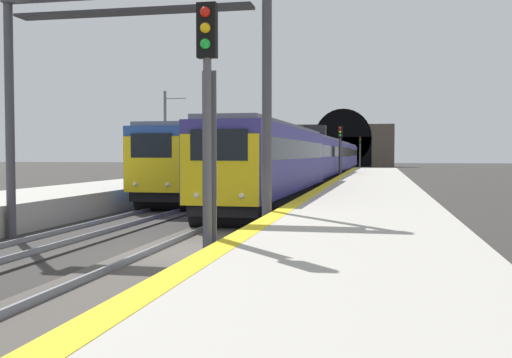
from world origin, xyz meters
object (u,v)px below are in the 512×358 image
railway_signal_near (208,118)px  railway_signal_mid (340,149)px  train_adjacent_platform (276,157)px  overhead_signal_gantry (132,51)px  train_main_approaching (326,157)px  railway_signal_far (360,149)px  catenary_mast_near (166,138)px

railway_signal_near → railway_signal_mid: railway_signal_near is taller
train_adjacent_platform → railway_signal_mid: 7.07m
train_adjacent_platform → overhead_signal_gantry: size_ratio=7.27×
train_main_approaching → train_adjacent_platform: train_main_approaching is taller
overhead_signal_gantry → railway_signal_near: bearing=-145.3°
railway_signal_far → catenary_mast_near: (-59.73, 13.54, 0.56)m
railway_signal_mid → overhead_signal_gantry: 35.24m
overhead_signal_gantry → railway_signal_far: bearing=-2.6°
overhead_signal_gantry → catenary_mast_near: 30.75m
train_main_approaching → catenary_mast_near: 17.09m
railway_signal_near → railway_signal_mid: 40.66m
train_main_approaching → overhead_signal_gantry: size_ratio=9.24×
train_adjacent_platform → railway_signal_mid: (-3.41, -6.16, 0.72)m
railway_signal_far → catenary_mast_near: bearing=-12.8°
railway_signal_far → catenary_mast_near: size_ratio=0.73×
railway_signal_far → catenary_mast_near: 61.25m
overhead_signal_gantry → train_adjacent_platform: bearing=3.2°
catenary_mast_near → railway_signal_far: bearing=-12.8°
railway_signal_mid → train_adjacent_platform: bearing=-119.0°
train_adjacent_platform → overhead_signal_gantry: 38.53m
railway_signal_mid → railway_signal_far: 53.99m
train_adjacent_platform → railway_signal_mid: size_ratio=12.28×
railway_signal_near → overhead_signal_gantry: bearing=-145.3°
railway_signal_mid → train_main_approaching: bearing=-164.7°
train_adjacent_platform → railway_signal_mid: railway_signal_mid is taller
train_adjacent_platform → overhead_signal_gantry: (-38.32, -2.18, 3.40)m
train_main_approaching → railway_signal_far: railway_signal_far is taller
railway_signal_near → catenary_mast_near: catenary_mast_near is taller
railway_signal_far → overhead_signal_gantry: (-88.90, 3.98, 2.36)m
train_main_approaching → train_adjacent_platform: 5.38m
railway_signal_near → catenary_mast_near: 37.45m
railway_signal_mid → overhead_signal_gantry: bearing=-6.5°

